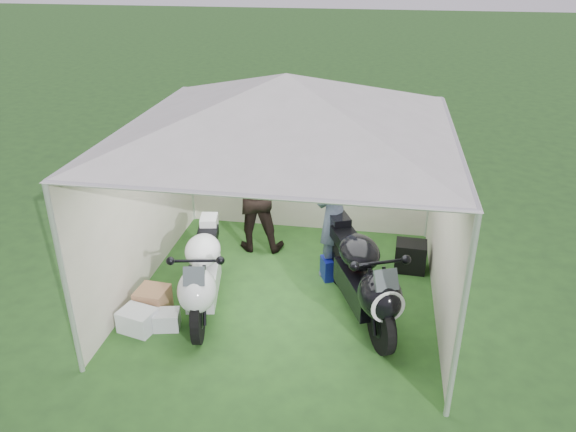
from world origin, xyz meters
name	(u,v)px	position (x,y,z in m)	size (l,w,h in m)	color
ground	(287,291)	(0.00, 0.00, 0.00)	(80.00, 80.00, 0.00)	#24481D
canopy_tent	(287,108)	(0.00, 0.03, 2.58)	(5.66, 5.66, 3.00)	silver
motorcycle_white	(203,273)	(-0.98, -0.64, 0.57)	(0.70, 2.07, 1.02)	black
motorcycle_black	(363,277)	(1.05, -0.46, 0.61)	(1.14, 2.11, 1.10)	black
paddock_stand	(337,267)	(0.65, 0.48, 0.16)	(0.43, 0.27, 0.32)	#1C27C1
person_dark_jacket	(255,193)	(-0.69, 1.18, 0.92)	(0.90, 0.70, 1.85)	black
person_blue_jacket	(334,213)	(0.57, 0.61, 0.95)	(0.69, 0.46, 1.90)	slate
equipment_box	(410,256)	(1.70, 0.87, 0.22)	(0.44, 0.36, 0.44)	black
crate_0	(138,320)	(-1.68, -1.18, 0.14)	(0.42, 0.33, 0.28)	silver
crate_1	(153,301)	(-1.63, -0.78, 0.17)	(0.38, 0.38, 0.34)	#946747
crate_2	(167,320)	(-1.34, -1.08, 0.12)	(0.31, 0.26, 0.23)	#B8BDC1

